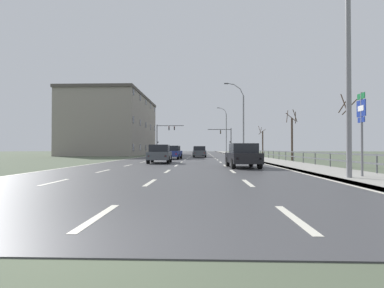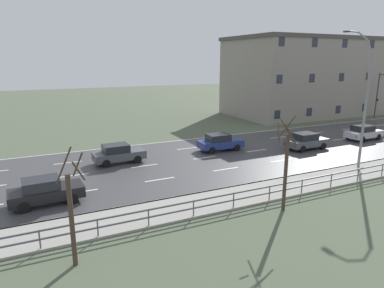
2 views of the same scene
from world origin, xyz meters
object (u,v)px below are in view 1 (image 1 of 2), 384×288
Objects in this scene: brick_building at (114,126)px; car_far_right at (160,154)px; traffic_signal_left at (164,134)px; car_mid_centre at (173,152)px; car_distant at (200,152)px; car_far_left at (243,155)px; street_lamp_midground at (242,121)px; street_lamp_distant at (226,131)px; street_lamp_foreground at (344,38)px; traffic_signal_right at (227,137)px; car_near_left at (198,151)px; highway_sign at (362,123)px.

car_far_right is at bearing -67.32° from brick_building.
car_mid_centre is at bearing -80.58° from traffic_signal_left.
car_far_left is (3.00, -22.79, 0.00)m from car_distant.
street_lamp_midground reaches higher than car_far_left.
street_lamp_distant is at bearing 89.88° from street_lamp_midground.
street_lamp_foreground is at bearing -57.68° from car_far_right.
car_distant is at bearing 70.95° from car_mid_centre.
traffic_signal_left is 10.94m from brick_building.
car_mid_centre is at bearing 86.96° from car_far_right.
traffic_signal_right is 1.32× the size of car_far_left.
car_near_left is at bearing 83.17° from car_mid_centre.
street_lamp_midground is 21.39m from traffic_signal_right.
highway_sign is at bearing -62.97° from car_mid_centre.
street_lamp_midground reaches higher than car_mid_centre.
brick_building is (-13.76, 32.92, 4.91)m from car_far_right.
traffic_signal_right is (-0.47, 51.32, -1.94)m from street_lamp_foreground.
street_lamp_midground reaches higher than car_far_right.
street_lamp_midground is at bearing -4.87° from car_distant.
car_mid_centre is at bearing -141.43° from street_lamp_midground.
street_lamp_foreground reaches higher than traffic_signal_right.
car_near_left is (-5.81, -12.72, -2.85)m from traffic_signal_right.
car_distant is (-5.98, -29.58, -4.64)m from street_lamp_distant.
highway_sign reaches higher than car_mid_centre.
car_near_left and car_far_right have the same top height.
car_far_right is (-3.22, -16.99, 0.00)m from car_distant.
car_far_right is at bearing 128.25° from highway_sign.
traffic_signal_left reaches higher than car_far_left.
street_lamp_distant is 2.65× the size of car_mid_centre.
car_distant and car_far_right have the same top height.
car_far_right is 0.17× the size of brick_building.
street_lamp_foreground is 25.01m from car_mid_centre.
car_far_right is at bearing -88.09° from car_mid_centre.
street_lamp_midground is 1.63× the size of traffic_signal_left.
car_mid_centre is (-9.00, 22.84, -4.79)m from street_lamp_foreground.
street_lamp_distant is 0.46× the size of brick_building.
traffic_signal_right is (-0.51, -8.66, -1.79)m from street_lamp_distant.
car_far_left is (-2.94, 7.61, -4.79)m from street_lamp_foreground.
brick_building reaches higher than street_lamp_distant.
street_lamp_foreground is at bearing -90.03° from street_lamp_distant.
street_lamp_midground is at bearing -56.19° from car_near_left.
street_lamp_distant is at bearing 79.27° from car_mid_centre.
street_lamp_foreground is at bearing -148.84° from highway_sign.
street_lamp_distant reaches higher than car_near_left.
car_far_left is (-2.47, -43.71, -2.85)m from traffic_signal_right.
highway_sign is 50.78m from traffic_signal_right.
car_near_left is 1.00× the size of car_far_left.
car_distant is 0.99× the size of car_far_right.
street_lamp_midground is 29.99m from street_lamp_distant.
street_lamp_midground is 2.50× the size of car_far_right.
brick_building is (-16.98, 15.94, 4.91)m from car_distant.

